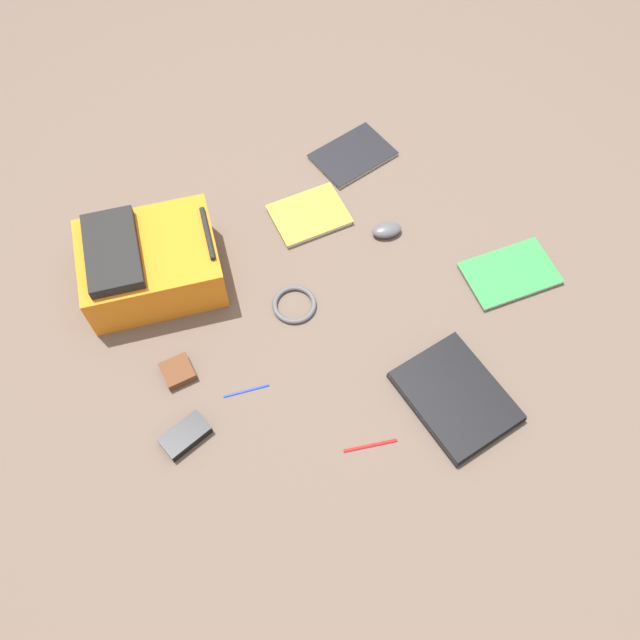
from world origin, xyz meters
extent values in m
plane|color=brown|center=(0.00, 0.00, 0.00)|extent=(4.15, 4.15, 0.00)
cube|color=orange|center=(-0.35, -0.42, 0.08)|extent=(0.39, 0.45, 0.16)
cube|color=black|center=(-0.37, -0.51, 0.18)|extent=(0.30, 0.20, 0.04)
cylinder|color=black|center=(-0.31, -0.24, 0.17)|extent=(0.19, 0.06, 0.02)
cube|color=black|center=(0.40, 0.17, 0.01)|extent=(0.33, 0.27, 0.02)
cube|color=black|center=(0.40, 0.17, 0.03)|extent=(0.33, 0.26, 0.01)
cube|color=silver|center=(-0.35, 0.11, 0.01)|extent=(0.18, 0.23, 0.01)
cube|color=yellow|center=(-0.35, 0.11, 0.02)|extent=(0.19, 0.24, 0.00)
cube|color=silver|center=(-0.51, 0.36, 0.01)|extent=(0.21, 0.28, 0.01)
cube|color=black|center=(-0.51, 0.36, 0.01)|extent=(0.22, 0.29, 0.00)
cube|color=silver|center=(0.14, 0.55, 0.01)|extent=(0.20, 0.28, 0.01)
cube|color=#2D8C3F|center=(0.14, 0.55, 0.01)|extent=(0.21, 0.29, 0.00)
ellipsoid|color=#4C4C51|center=(-0.18, 0.29, 0.02)|extent=(0.08, 0.11, 0.03)
torus|color=#4C4C51|center=(-0.07, -0.09, 0.01)|extent=(0.13, 0.13, 0.02)
cube|color=black|center=(0.16, -0.53, 0.02)|extent=(0.10, 0.14, 0.03)
cylinder|color=#1933B2|center=(0.11, -0.33, 0.00)|extent=(0.03, 0.13, 0.01)
cylinder|color=red|center=(0.41, -0.10, 0.00)|extent=(0.05, 0.14, 0.01)
cube|color=#59331E|center=(-0.02, -0.48, 0.01)|extent=(0.08, 0.08, 0.03)
camera|label=1|loc=(0.86, -0.49, 1.71)|focal=37.20mm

